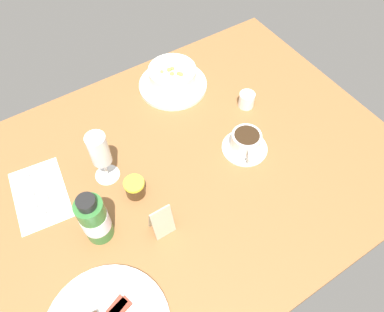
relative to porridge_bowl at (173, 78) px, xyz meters
The scene contains 9 objects.
ground_plane 30.17cm from the porridge_bowl, 67.29° to the left, with size 110.00×84.00×3.00cm, color brown.
porridge_bowl is the anchor object (origin of this frame).
cutlery_setting 50.28cm from the porridge_bowl, 17.88° to the left, with size 14.69×20.50×0.90cm.
coffee_cup 31.42cm from the porridge_bowl, 97.29° to the left, with size 12.35×12.35×5.84cm.
creamer_jug 23.39cm from the porridge_bowl, 127.09° to the left, with size 4.54×5.48×5.23cm.
wine_glass 36.87cm from the porridge_bowl, 31.20° to the left, with size 6.32×6.32×15.74cm.
jam_jar 38.99cm from the porridge_bowl, 45.64° to the left, with size 5.09×5.09×4.93cm.
sauce_bottle_green 50.94cm from the porridge_bowl, 39.69° to the left, with size 6.33×6.33×15.73cm.
menu_card 47.28cm from the porridge_bowl, 55.95° to the left, with size 5.06×4.32×9.16cm.
Camera 1 is at (28.40, 45.66, 80.07)cm, focal length 34.20 mm.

